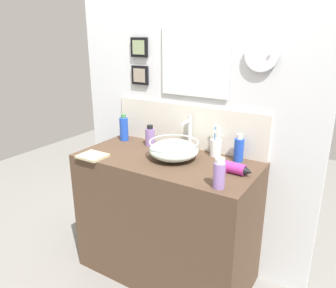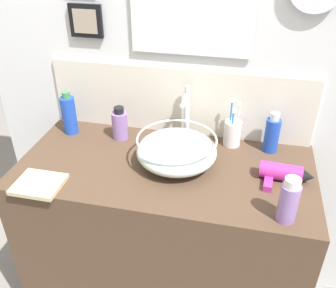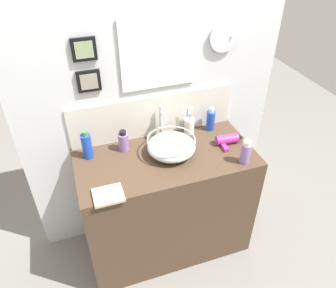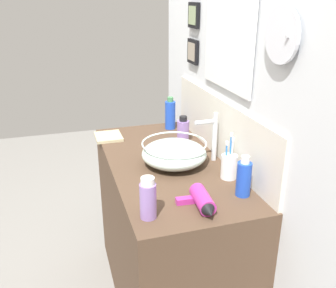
% 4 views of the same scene
% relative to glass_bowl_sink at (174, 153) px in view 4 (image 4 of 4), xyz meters
% --- Properties ---
extents(vanity_counter, '(1.15, 0.56, 0.85)m').
position_rel_glass_bowl_sink_xyz_m(vanity_counter, '(-0.04, -0.02, -0.49)').
color(vanity_counter, '#4C3828').
rests_on(vanity_counter, ground).
extents(back_panel, '(1.77, 0.10, 2.52)m').
position_rel_glass_bowl_sink_xyz_m(back_panel, '(-0.04, 0.29, 0.34)').
color(back_panel, silver).
rests_on(back_panel, ground).
extents(glass_bowl_sink, '(0.31, 0.31, 0.12)m').
position_rel_glass_bowl_sink_xyz_m(glass_bowl_sink, '(0.00, 0.00, 0.00)').
color(glass_bowl_sink, silver).
rests_on(glass_bowl_sink, vanity_counter).
extents(faucet, '(0.02, 0.12, 0.24)m').
position_rel_glass_bowl_sink_xyz_m(faucet, '(-0.00, 0.19, 0.08)').
color(faucet, silver).
rests_on(faucet, vanity_counter).
extents(hair_drier, '(0.20, 0.13, 0.06)m').
position_rel_glass_bowl_sink_xyz_m(hair_drier, '(0.40, -0.02, -0.03)').
color(hair_drier, '#B22D8C').
rests_on(hair_drier, vanity_counter).
extents(toothbrush_cup, '(0.07, 0.07, 0.21)m').
position_rel_glass_bowl_sink_xyz_m(toothbrush_cup, '(0.20, 0.19, -0.00)').
color(toothbrush_cup, white).
rests_on(toothbrush_cup, vanity_counter).
extents(shampoo_bottle, '(0.06, 0.06, 0.16)m').
position_rel_glass_bowl_sink_xyz_m(shampoo_bottle, '(0.40, -0.23, 0.02)').
color(shampoo_bottle, '#8C6BB2').
rests_on(shampoo_bottle, vanity_counter).
extents(spray_bottle, '(0.06, 0.06, 0.20)m').
position_rel_glass_bowl_sink_xyz_m(spray_bottle, '(-0.51, 0.14, 0.03)').
color(spray_bottle, blue).
rests_on(spray_bottle, vanity_counter).
extents(lotion_bottle, '(0.06, 0.06, 0.17)m').
position_rel_glass_bowl_sink_xyz_m(lotion_bottle, '(0.36, 0.18, 0.02)').
color(lotion_bottle, blue).
rests_on(lotion_bottle, vanity_counter).
extents(soap_dispenser, '(0.07, 0.07, 0.15)m').
position_rel_glass_bowl_sink_xyz_m(soap_dispenser, '(-0.28, 0.14, 0.00)').
color(soap_dispenser, '#8C6BB2').
rests_on(soap_dispenser, vanity_counter).
extents(hand_towel, '(0.17, 0.15, 0.02)m').
position_rel_glass_bowl_sink_xyz_m(hand_towel, '(-0.46, -0.25, -0.05)').
color(hand_towel, tan).
rests_on(hand_towel, vanity_counter).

